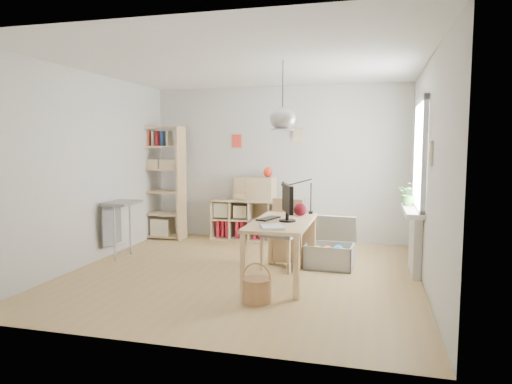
% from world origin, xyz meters
% --- Properties ---
extents(ground, '(4.50, 4.50, 0.00)m').
position_xyz_m(ground, '(0.00, 0.00, 0.00)').
color(ground, '#A78753').
rests_on(ground, ground).
extents(room_shell, '(4.50, 4.50, 4.50)m').
position_xyz_m(room_shell, '(0.55, -0.15, 2.00)').
color(room_shell, silver).
rests_on(room_shell, ground).
extents(window_unit, '(0.07, 1.16, 1.46)m').
position_xyz_m(window_unit, '(2.23, 0.60, 1.55)').
color(window_unit, white).
rests_on(window_unit, ground).
extents(radiator, '(0.10, 0.80, 0.80)m').
position_xyz_m(radiator, '(2.19, 0.60, 0.40)').
color(radiator, silver).
rests_on(radiator, ground).
extents(windowsill, '(0.22, 1.20, 0.06)m').
position_xyz_m(windowsill, '(2.14, 0.60, 0.83)').
color(windowsill, white).
rests_on(windowsill, radiator).
extents(desk, '(0.70, 1.50, 0.75)m').
position_xyz_m(desk, '(0.55, -0.15, 0.66)').
color(desk, '#DCAD7E').
rests_on(desk, ground).
extents(cube_shelf, '(1.40, 0.38, 0.72)m').
position_xyz_m(cube_shelf, '(-0.47, 2.08, 0.30)').
color(cube_shelf, '#C9B084').
rests_on(cube_shelf, ground).
extents(tall_bookshelf, '(0.80, 0.38, 2.00)m').
position_xyz_m(tall_bookshelf, '(-2.04, 1.80, 1.09)').
color(tall_bookshelf, '#DCAD7E').
rests_on(tall_bookshelf, ground).
extents(side_table, '(0.40, 0.55, 0.85)m').
position_xyz_m(side_table, '(-2.04, 0.35, 0.67)').
color(side_table, gray).
rests_on(side_table, ground).
extents(chair, '(0.55, 0.55, 0.94)m').
position_xyz_m(chair, '(0.46, 0.41, 0.53)').
color(chair, gray).
rests_on(chair, ground).
extents(wicker_basket, '(0.32, 0.31, 0.43)m').
position_xyz_m(wicker_basket, '(0.45, -1.01, 0.14)').
color(wicker_basket, '#AF794F').
rests_on(wicker_basket, ground).
extents(storage_chest, '(0.68, 0.76, 0.68)m').
position_xyz_m(storage_chest, '(1.09, 0.61, 0.22)').
color(storage_chest, '#B8B8B4').
rests_on(storage_chest, ground).
extents(monitor, '(0.23, 0.50, 0.45)m').
position_xyz_m(monitor, '(0.62, -0.18, 1.00)').
color(monitor, black).
rests_on(monitor, desk).
extents(keyboard, '(0.26, 0.40, 0.02)m').
position_xyz_m(keyboard, '(0.36, -0.08, 0.76)').
color(keyboard, black).
rests_on(keyboard, desk).
extents(task_lamp, '(0.42, 0.16, 0.45)m').
position_xyz_m(task_lamp, '(0.61, 0.44, 1.06)').
color(task_lamp, black).
rests_on(task_lamp, desk).
extents(yarn_ball, '(0.17, 0.17, 0.17)m').
position_xyz_m(yarn_ball, '(0.71, 0.28, 0.83)').
color(yarn_ball, '#4C0A13').
rests_on(yarn_ball, desk).
extents(paper_tray, '(0.34, 0.37, 0.03)m').
position_xyz_m(paper_tray, '(0.54, -0.68, 0.77)').
color(paper_tray, white).
rests_on(paper_tray, desk).
extents(drawer_chest, '(0.73, 0.38, 0.40)m').
position_xyz_m(drawer_chest, '(-0.37, 2.04, 0.92)').
color(drawer_chest, '#C9B084').
rests_on(drawer_chest, cube_shelf).
extents(red_vase, '(0.15, 0.15, 0.18)m').
position_xyz_m(red_vase, '(-0.14, 2.04, 1.21)').
color(red_vase, '#AB1B0E').
rests_on(red_vase, drawer_chest).
extents(potted_plant, '(0.31, 0.27, 0.32)m').
position_xyz_m(potted_plant, '(2.12, 0.89, 1.02)').
color(potted_plant, '#366827').
rests_on(potted_plant, windowsill).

